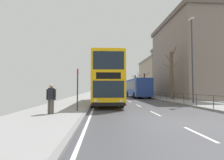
{
  "coord_description": "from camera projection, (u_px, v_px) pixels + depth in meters",
  "views": [
    {
      "loc": [
        -3.32,
        -7.95,
        1.56
      ],
      "look_at": [
        -2.43,
        6.73,
        2.27
      ],
      "focal_mm": 27.57,
      "sensor_mm": 36.0,
      "label": 1
    }
  ],
  "objects": [
    {
      "name": "street_lamp_far_side",
      "position": [
        192.0,
        54.0,
        16.9
      ],
      "size": [
        0.28,
        0.6,
        8.41
      ],
      "color": "#38383D",
      "rests_on": "ground"
    },
    {
      "name": "pedestrian_with_backpack",
      "position": [
        51.0,
        96.0,
        9.56
      ],
      "size": [
        0.55,
        0.56,
        1.66
      ],
      "color": "#4C473D",
      "rests_on": "ground"
    },
    {
      "name": "bare_tree_far_02",
      "position": [
        172.0,
        75.0,
        22.51
      ],
      "size": [
        1.78,
        1.49,
        6.76
      ],
      "color": "brown",
      "rests_on": "ground"
    },
    {
      "name": "bare_tree_far_00",
      "position": [
        135.0,
        84.0,
        47.59
      ],
      "size": [
        2.19,
        0.98,
        5.13
      ],
      "color": "#423328",
      "rests_on": "ground"
    },
    {
      "name": "double_decker_bus_main",
      "position": [
        107.0,
        81.0,
        17.49
      ],
      "size": [
        2.78,
        11.22,
        4.45
      ],
      "color": "#F4B20F",
      "rests_on": "ground"
    },
    {
      "name": "background_bus_far_lane",
      "position": [
        137.0,
        88.0,
        29.8
      ],
      "size": [
        2.76,
        10.36,
        3.09
      ],
      "color": "navy",
      "rests_on": "ground"
    },
    {
      "name": "ground",
      "position": [
        157.0,
        121.0,
        8.01
      ],
      "size": [
        15.8,
        140.0,
        0.2
      ],
      "color": "#444449"
    },
    {
      "name": "background_building_00",
      "position": [
        181.0,
        69.0,
        42.57
      ],
      "size": [
        10.51,
        16.97,
        12.83
      ],
      "color": "gray",
      "rests_on": "ground"
    },
    {
      "name": "background_building_01",
      "position": [
        206.0,
        59.0,
        28.4
      ],
      "size": [
        14.16,
        14.92,
        12.75
      ],
      "color": "slate",
      "rests_on": "ground"
    },
    {
      "name": "bus_stop_sign_near",
      "position": [
        78.0,
        85.0,
        10.92
      ],
      "size": [
        0.08,
        0.44,
        2.66
      ],
      "color": "#2D2D33",
      "rests_on": "ground"
    },
    {
      "name": "pedestrian_railing_far_kerb",
      "position": [
        174.0,
        95.0,
        18.39
      ],
      "size": [
        0.05,
        21.66,
        0.96
      ],
      "color": "#2D3338",
      "rests_on": "ground"
    },
    {
      "name": "background_building_02",
      "position": [
        157.0,
        76.0,
        55.45
      ],
      "size": [
        8.43,
        17.25,
        10.86
      ],
      "color": "gray",
      "rests_on": "ground"
    },
    {
      "name": "bare_tree_far_01",
      "position": [
        144.0,
        83.0,
        39.52
      ],
      "size": [
        3.18,
        2.08,
        5.1
      ],
      "color": "#423328",
      "rests_on": "ground"
    }
  ]
}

